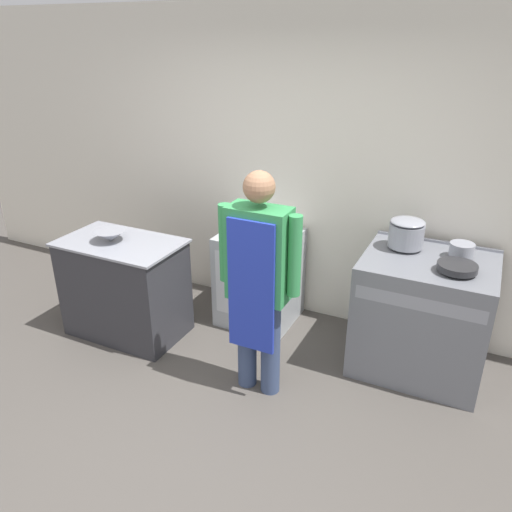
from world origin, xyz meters
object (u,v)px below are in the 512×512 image
object	(u,v)px
stove	(422,315)
mixing_bowl	(110,236)
saute_pan	(457,267)
fridge_unit	(259,277)
person_cook	(258,275)
stock_pot	(407,233)
sauce_pot	(462,249)

from	to	relation	value
stove	mixing_bowl	xyz separation A→B (m)	(-2.46, -0.62, 0.45)
mixing_bowl	saute_pan	size ratio (longest dim) A/B	1.00
stove	mixing_bowl	world-z (taller)	mixing_bowl
fridge_unit	person_cook	bearing A→B (deg)	-64.89
mixing_bowl	saute_pan	distance (m)	2.70
stove	stock_pot	world-z (taller)	stock_pot
stove	sauce_pot	world-z (taller)	sauce_pot
stock_pot	saute_pan	distance (m)	0.50
saute_pan	sauce_pot	xyz separation A→B (m)	(0.00, 0.27, 0.02)
person_cook	sauce_pot	xyz separation A→B (m)	(1.21, 0.93, 0.06)
fridge_unit	sauce_pot	size ratio (longest dim) A/B	4.80
stove	saute_pan	distance (m)	0.56
fridge_unit	sauce_pot	bearing A→B (deg)	1.02
person_cook	stock_pot	xyz separation A→B (m)	(0.80, 0.93, 0.12)
person_cook	stock_pot	distance (m)	1.24
stock_pot	person_cook	bearing A→B (deg)	-130.71
stock_pot	fridge_unit	bearing A→B (deg)	-178.64
saute_pan	person_cook	bearing A→B (deg)	-151.40
saute_pan	fridge_unit	bearing A→B (deg)	171.44
fridge_unit	sauce_pot	xyz separation A→B (m)	(1.63, 0.03, 0.57)
mixing_bowl	stock_pot	world-z (taller)	stock_pot
stove	stock_pot	xyz separation A→B (m)	(-0.21, 0.14, 0.59)
fridge_unit	stove	bearing A→B (deg)	-4.34
mixing_bowl	sauce_pot	xyz separation A→B (m)	(2.65, 0.76, 0.08)
saute_pan	sauce_pot	distance (m)	0.28
saute_pan	sauce_pot	world-z (taller)	sauce_pot
stove	person_cook	size ratio (longest dim) A/B	0.57
fridge_unit	person_cook	xyz separation A→B (m)	(0.42, -0.90, 0.51)
stove	stock_pot	distance (m)	0.65
person_cook	sauce_pot	size ratio (longest dim) A/B	9.42
person_cook	saute_pan	bearing A→B (deg)	28.60
fridge_unit	sauce_pot	distance (m)	1.73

